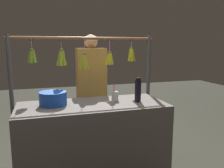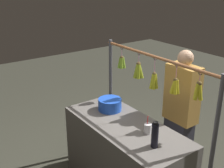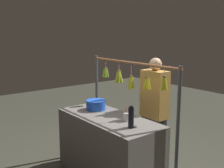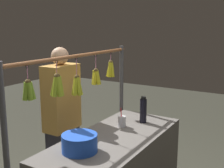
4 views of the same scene
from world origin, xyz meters
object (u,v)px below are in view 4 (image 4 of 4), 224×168
blue_bucket (80,143)px  vendor_person (62,126)px  water_bottle (143,110)px  drink_cup (122,121)px

blue_bucket → vendor_person: vendor_person is taller
vendor_person → water_bottle: bearing=114.8°
blue_bucket → drink_cup: size_ratio=1.49×
water_bottle → drink_cup: size_ratio=1.42×
water_bottle → blue_bucket: (0.88, -0.12, -0.06)m
drink_cup → vendor_person: bearing=-78.6°
blue_bucket → drink_cup: bearing=179.8°
water_bottle → drink_cup: 0.26m
drink_cup → vendor_person: 0.66m
water_bottle → drink_cup: bearing=-28.3°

